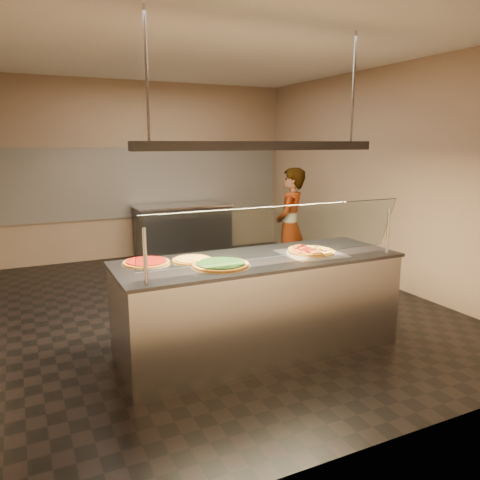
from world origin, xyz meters
name	(u,v)px	position (x,y,z in m)	size (l,w,h in m)	color
ground	(218,305)	(0.00, 0.00, -0.01)	(5.00, 6.00, 0.02)	black
ceiling	(215,48)	(0.00, 0.00, 3.01)	(5.00, 6.00, 0.02)	silver
wall_back	(150,170)	(0.00, 3.01, 1.50)	(5.00, 0.02, 3.00)	tan
wall_front	(406,222)	(0.00, -3.01, 1.50)	(5.00, 0.02, 3.00)	tan
wall_right	(381,177)	(2.51, 0.00, 1.50)	(0.02, 6.00, 3.00)	tan
tile_band	(151,182)	(0.00, 2.98, 1.30)	(4.90, 0.02, 1.20)	silver
serving_counter	(259,305)	(-0.15, -1.38, 0.47)	(2.68, 0.94, 0.93)	#B7B7BC
sneeze_guard	(278,233)	(-0.15, -1.72, 1.23)	(2.44, 0.18, 0.54)	#B7B7BC
perforated_tray	(311,253)	(0.37, -1.45, 0.94)	(0.56, 0.56, 0.01)	silver
half_pizza_pepperoni	(302,251)	(0.27, -1.45, 0.96)	(0.24, 0.46, 0.05)	#9B661E
half_pizza_sausage	(320,250)	(0.48, -1.45, 0.96)	(0.24, 0.46, 0.04)	#9B661E
pizza_spinach	(221,265)	(-0.60, -1.52, 0.95)	(0.52, 0.52, 0.03)	silver
pizza_cheese	(192,260)	(-0.76, -1.24, 0.94)	(0.39, 0.39, 0.03)	silver
pizza_tomato	(146,262)	(-1.16, -1.15, 0.94)	(0.44, 0.44, 0.03)	silver
pizza_spatula	(200,260)	(-0.73, -1.35, 0.96)	(0.26, 0.19, 0.02)	#B7B7BC
prep_table	(183,231)	(0.41, 2.55, 0.47)	(1.62, 0.74, 0.93)	#39393F
worker	(290,228)	(1.24, 0.34, 0.82)	(0.60, 0.39, 1.65)	#2F2A33
heat_lamp_housing	(260,146)	(-0.15, -1.38, 1.95)	(2.30, 0.18, 0.08)	#39393F
lamp_rod_left	(146,74)	(-1.15, -1.38, 2.50)	(0.02, 0.02, 1.01)	#B7B7BC
lamp_rod_right	(354,87)	(0.85, -1.38, 2.50)	(0.02, 0.02, 1.01)	#B7B7BC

